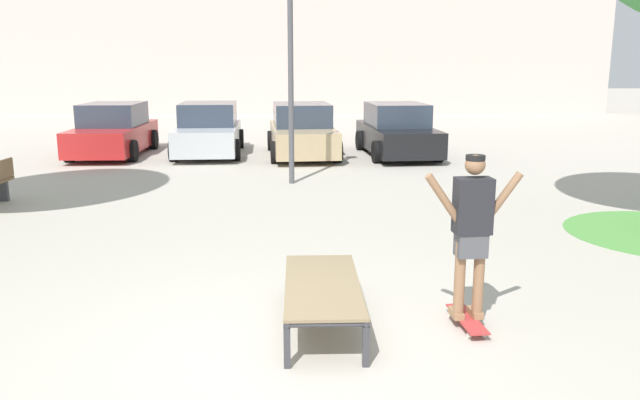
# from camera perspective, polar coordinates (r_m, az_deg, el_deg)

# --- Properties ---
(ground_plane) EXTENTS (120.00, 120.00, 0.00)m
(ground_plane) POSITION_cam_1_polar(r_m,az_deg,el_deg) (6.15, -3.89, -13.41)
(ground_plane) COLOR #B2AA9E
(building_facade) EXTENTS (39.69, 4.00, 11.20)m
(building_facade) POSITION_cam_1_polar(r_m,az_deg,el_deg) (35.87, -7.95, 16.88)
(building_facade) COLOR beige
(building_facade) RESTS_ON ground
(skate_box) EXTENTS (0.80, 1.91, 0.46)m
(skate_box) POSITION_cam_1_polar(r_m,az_deg,el_deg) (6.54, 0.22, -7.84)
(skate_box) COLOR #38383D
(skate_box) RESTS_ON ground
(skateboard) EXTENTS (0.28, 0.82, 0.09)m
(skateboard) POSITION_cam_1_polar(r_m,az_deg,el_deg) (6.80, 13.07, -10.40)
(skateboard) COLOR #B23333
(skateboard) RESTS_ON ground
(skater) EXTENTS (1.00, 0.31, 1.69)m
(skater) POSITION_cam_1_polar(r_m,az_deg,el_deg) (6.49, 13.49, -2.26)
(skater) COLOR #8E6647
(skater) RESTS_ON skateboard
(car_red) EXTENTS (1.99, 4.24, 1.50)m
(car_red) POSITION_cam_1_polar(r_m,az_deg,el_deg) (19.50, -18.06, 5.89)
(car_red) COLOR red
(car_red) RESTS_ON ground
(car_silver) EXTENTS (2.13, 4.30, 1.50)m
(car_silver) POSITION_cam_1_polar(r_m,az_deg,el_deg) (18.99, -9.97, 6.15)
(car_silver) COLOR #B7BABF
(car_silver) RESTS_ON ground
(car_tan) EXTENTS (2.22, 4.34, 1.50)m
(car_tan) POSITION_cam_1_polar(r_m,az_deg,el_deg) (18.40, -1.62, 6.14)
(car_tan) COLOR tan
(car_tan) RESTS_ON ground
(car_black) EXTENTS (2.22, 4.34, 1.50)m
(car_black) POSITION_cam_1_polar(r_m,az_deg,el_deg) (18.60, 6.93, 6.12)
(car_black) COLOR black
(car_black) RESTS_ON ground
(light_post) EXTENTS (0.36, 0.36, 5.83)m
(light_post) POSITION_cam_1_polar(r_m,az_deg,el_deg) (14.06, -2.71, 17.02)
(light_post) COLOR #4C4C51
(light_post) RESTS_ON ground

